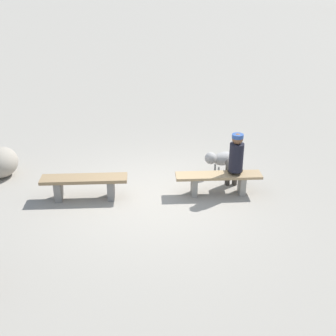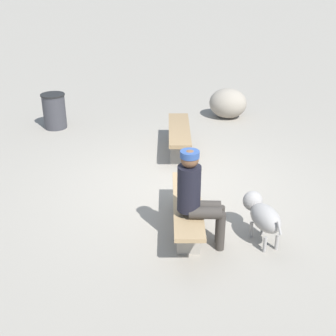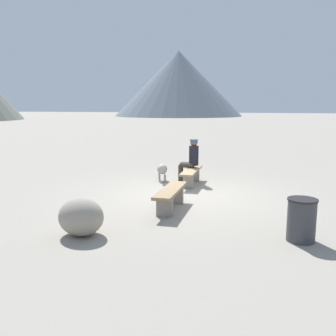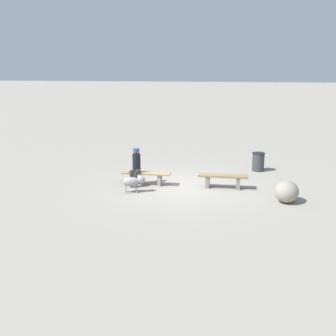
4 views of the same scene
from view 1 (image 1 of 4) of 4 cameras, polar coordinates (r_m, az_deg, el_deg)
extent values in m
cube|color=gray|center=(8.74, -1.52, -3.92)|extent=(210.00, 210.00, 0.06)
cube|color=gray|center=(8.79, -14.38, -2.86)|extent=(0.14, 0.33, 0.40)
cube|color=gray|center=(8.65, -7.61, -2.75)|extent=(0.14, 0.33, 0.40)
cube|color=#8C704C|center=(8.60, -11.15, -1.42)|extent=(1.70, 0.40, 0.07)
cube|color=gray|center=(8.71, 3.50, -2.40)|extent=(0.12, 0.29, 0.39)
cube|color=gray|center=(8.87, 9.83, -2.21)|extent=(0.12, 0.29, 0.39)
cube|color=#A3845B|center=(8.68, 6.77, -0.99)|extent=(1.74, 0.38, 0.05)
cylinder|color=black|center=(8.58, 9.09, 1.42)|extent=(0.28, 0.28, 0.58)
sphere|color=brown|center=(8.44, 9.27, 3.84)|extent=(0.22, 0.22, 0.22)
cylinder|color=#2D4C8C|center=(8.42, 9.29, 4.22)|extent=(0.23, 0.23, 0.08)
cylinder|color=#38332D|center=(8.89, 9.25, 0.22)|extent=(0.16, 0.40, 0.15)
cylinder|color=#38332D|center=(9.18, 8.94, -0.75)|extent=(0.11, 0.11, 0.52)
cylinder|color=#38332D|center=(8.87, 8.26, 0.21)|extent=(0.16, 0.40, 0.15)
cylinder|color=#38332D|center=(9.15, 7.98, -0.76)|extent=(0.11, 0.11, 0.52)
ellipsoid|color=gray|center=(9.62, 7.53, 1.27)|extent=(0.62, 0.47, 0.31)
sphere|color=gray|center=(9.44, 5.72, 1.31)|extent=(0.26, 0.26, 0.26)
cylinder|color=gray|center=(9.58, 6.75, -0.51)|extent=(0.04, 0.04, 0.22)
cylinder|color=gray|center=(9.71, 6.29, -0.11)|extent=(0.04, 0.04, 0.22)
cylinder|color=gray|center=(9.74, 8.59, -0.18)|extent=(0.04, 0.04, 0.22)
cylinder|color=gray|center=(9.87, 8.11, 0.20)|extent=(0.04, 0.04, 0.22)
cylinder|color=gray|center=(9.75, 9.17, 1.78)|extent=(0.12, 0.07, 0.15)
ellipsoid|color=gray|center=(10.12, -21.48, 0.71)|extent=(0.92, 1.00, 0.67)
camera|label=2|loc=(9.94, 39.35, 14.54)|focal=47.83mm
camera|label=3|loc=(10.77, -58.99, 2.68)|focal=39.30mm
camera|label=4|loc=(20.97, -8.25, 24.05)|focal=42.55mm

